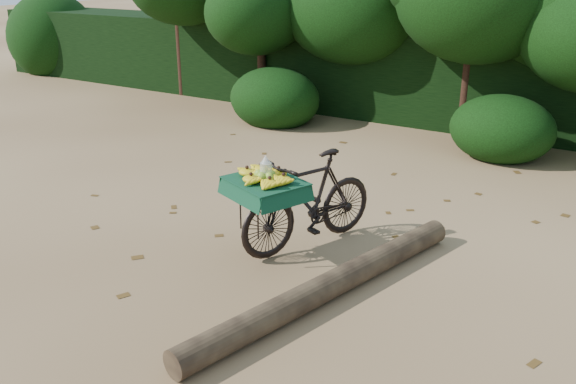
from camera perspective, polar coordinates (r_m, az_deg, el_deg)
The scene contains 7 objects.
ground at distance 7.60m, azimuth -0.05°, elevation -3.31°, with size 80.00×80.00×0.00m, color tan.
vendor_bicycle at distance 6.91m, azimuth 1.79°, elevation -0.72°, with size 1.28×1.97×1.12m.
fallen_log at distance 6.05m, azimuth 3.99°, elevation -8.67°, with size 0.27×0.27×3.68m, color brown.
hedge_backdrop at distance 12.92m, azimuth 15.20°, elevation 10.24°, with size 26.00×1.80×1.80m, color black.
tree_row at distance 12.23m, azimuth 11.52°, elevation 15.20°, with size 14.50×2.00×4.00m, color black, non-canonical shape.
bush_clumps at distance 10.99m, azimuth 14.28°, elevation 6.16°, with size 8.80×1.70×0.90m, color black, non-canonical shape.
leaf_litter at distance 8.11m, azimuth 2.39°, elevation -1.69°, with size 7.00×7.30×0.01m, color #533816, non-canonical shape.
Camera 1 is at (3.68, -5.88, 3.10)m, focal length 38.00 mm.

